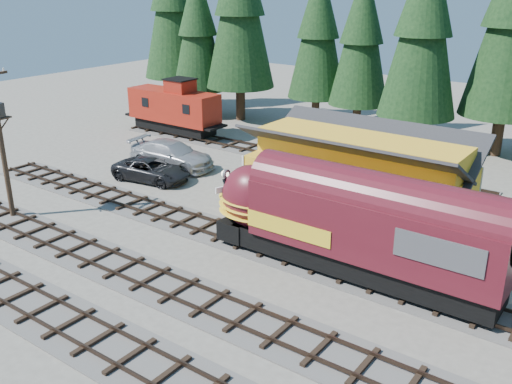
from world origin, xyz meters
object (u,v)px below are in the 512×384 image
Objects in this scene: caboose at (174,108)px; utility_pole at (0,133)px; pickup_truck_a at (151,170)px; locomotive at (343,226)px; pickup_truck_b at (172,155)px; depot at (359,169)px.

utility_pole is at bearing -74.51° from caboose.
utility_pole is at bearing 158.73° from pickup_truck_a.
caboose reaches higher than locomotive.
caboose is 9.65m from pickup_truck_b.
utility_pole is (-16.28, -11.86, 2.11)m from depot.
pickup_truck_b is (-17.68, 6.92, -1.39)m from locomotive.
utility_pole is 10.44m from pickup_truck_a.
pickup_truck_b reaches higher than pickup_truck_a.
utility_pole is 1.61× the size of pickup_truck_a.
caboose is 20.28m from utility_pole.
caboose is at bearing 149.85° from locomotive.
depot is 20.25m from utility_pole.
utility_pole reaches higher than depot.
pickup_truck_b is (-15.22, 0.42, -1.99)m from depot.
pickup_truck_a is at bearing -168.38° from pickup_truck_b.
caboose is 12.56m from pickup_truck_a.
locomotive is 1.65× the size of utility_pole.
caboose reaches higher than pickup_truck_b.
locomotive is 2.19× the size of pickup_truck_b.
depot is 14.69m from pickup_truck_a.
pickup_truck_a is (-16.75, 3.94, -1.59)m from locomotive.
depot is at bearing -19.11° from caboose.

